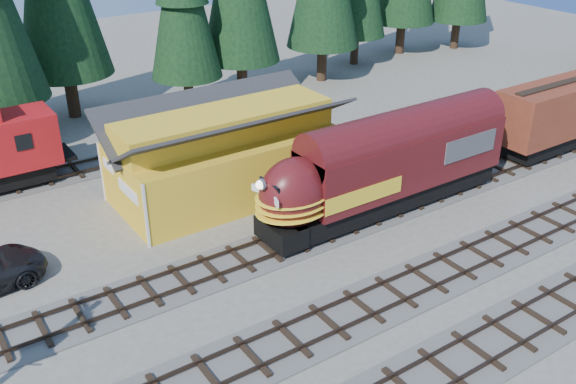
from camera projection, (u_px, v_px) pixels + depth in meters
ground at (344, 281)px, 28.34m from camera, size 120.00×120.00×0.00m
track_siding at (439, 190)px, 36.27m from camera, size 68.00×3.20×0.33m
track_main_south at (527, 234)px, 31.84m from camera, size 68.00×3.20×0.33m
track_spur at (10, 187)px, 36.60m from camera, size 32.00×3.20×0.33m
depot at (226, 144)px, 34.75m from camera, size 12.80×7.00×5.30m
locomotive at (380, 171)px, 32.88m from camera, size 15.13×3.01×4.11m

